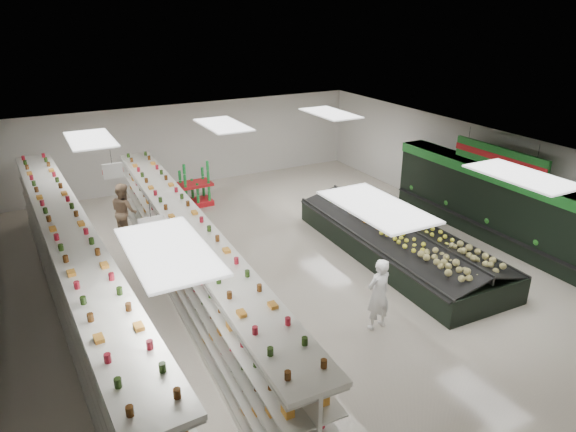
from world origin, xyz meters
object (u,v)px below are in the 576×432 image
produce_island (397,240)px  gondola_center (190,265)px  soda_endcap (195,186)px  shopper_background (124,211)px  shopper_main (378,294)px  gondola_left (76,278)px

produce_island → gondola_center: bearing=177.0°
soda_endcap → shopper_background: size_ratio=0.85×
produce_island → soda_endcap: soda_endcap is taller
shopper_main → shopper_background: shopper_background is taller
soda_endcap → shopper_background: shopper_background is taller
gondola_left → gondola_center: gondola_left is taller
shopper_main → shopper_background: bearing=-67.5°
gondola_center → soda_endcap: bearing=72.9°
soda_endcap → shopper_main: 9.21m
gondola_left → produce_island: (8.43, -0.82, -0.57)m
soda_endcap → gondola_center: bearing=-109.0°
shopper_main → gondola_left: bearing=-36.2°
gondola_center → soda_endcap: gondola_center is taller
soda_endcap → shopper_main: shopper_main is taller
produce_island → soda_endcap: bearing=120.5°
soda_endcap → shopper_background: 3.22m
gondola_center → produce_island: size_ratio=1.75×
soda_endcap → shopper_main: bearing=-82.8°
produce_island → shopper_main: size_ratio=4.19×
gondola_left → shopper_main: size_ratio=7.75×
gondola_left → gondola_center: bearing=-14.7°
produce_island → shopper_background: (-6.60, 4.84, 0.40)m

